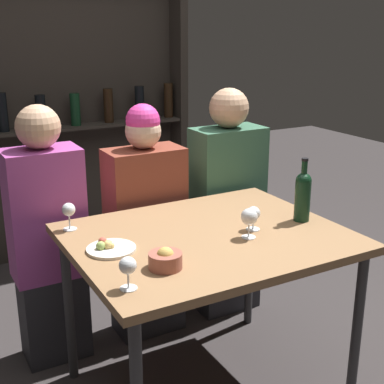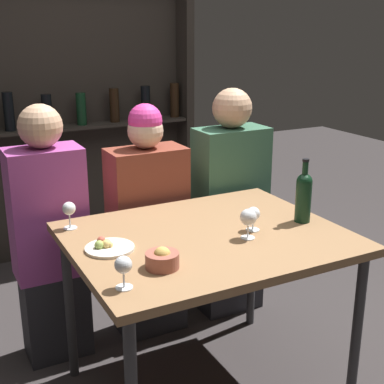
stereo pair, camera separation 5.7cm
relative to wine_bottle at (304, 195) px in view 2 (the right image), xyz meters
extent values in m
cube|color=olive|center=(-0.46, 0.06, -0.14)|extent=(1.14, 0.92, 0.04)
cylinder|color=#2D2D30|center=(0.05, -0.34, -0.53)|extent=(0.04, 0.04, 0.74)
cylinder|color=#2D2D30|center=(-0.97, 0.46, -0.53)|extent=(0.04, 0.04, 0.74)
cylinder|color=#2D2D30|center=(0.05, 0.46, -0.53)|extent=(0.04, 0.04, 0.74)
cube|color=#28231E|center=(-0.46, 1.95, 0.15)|extent=(1.61, 0.02, 2.12)
cube|color=#28231E|center=(0.35, 1.85, 0.15)|extent=(0.06, 0.18, 2.12)
cube|color=#28231E|center=(-0.46, 1.85, 0.05)|extent=(1.53, 0.18, 0.02)
cylinder|color=black|center=(-0.94, 1.86, 0.18)|extent=(0.07, 0.07, 0.25)
cylinder|color=black|center=(-0.69, 1.85, 0.17)|extent=(0.07, 0.07, 0.22)
cylinder|color=black|center=(-0.45, 1.85, 0.17)|extent=(0.07, 0.07, 0.22)
cylinder|color=black|center=(-0.21, 1.85, 0.17)|extent=(0.07, 0.07, 0.24)
cylinder|color=black|center=(0.02, 1.85, 0.18)|extent=(0.07, 0.07, 0.24)
cylinder|color=black|center=(0.26, 1.85, 0.18)|extent=(0.07, 0.07, 0.25)
cylinder|color=black|center=(0.00, 0.00, -0.03)|extent=(0.07, 0.07, 0.19)
sphere|color=black|center=(0.00, 0.00, 0.06)|extent=(0.07, 0.07, 0.07)
cylinder|color=black|center=(0.00, 0.00, 0.11)|extent=(0.03, 0.03, 0.09)
cylinder|color=black|center=(0.00, 0.00, 0.16)|extent=(0.03, 0.03, 0.01)
cylinder|color=silver|center=(-0.94, -0.23, -0.12)|extent=(0.06, 0.06, 0.00)
cylinder|color=silver|center=(-0.94, -0.23, -0.09)|extent=(0.01, 0.01, 0.07)
sphere|color=silver|center=(-0.94, -0.23, -0.04)|extent=(0.06, 0.06, 0.06)
cylinder|color=silver|center=(-0.26, 0.01, -0.12)|extent=(0.06, 0.06, 0.00)
cylinder|color=silver|center=(-0.26, 0.01, -0.09)|extent=(0.01, 0.01, 0.06)
sphere|color=silver|center=(-0.26, 0.01, -0.05)|extent=(0.06, 0.06, 0.06)
cylinder|color=silver|center=(-0.33, -0.05, -0.12)|extent=(0.06, 0.06, 0.00)
cylinder|color=silver|center=(-0.33, -0.05, -0.09)|extent=(0.01, 0.01, 0.07)
sphere|color=silver|center=(-0.33, -0.05, -0.03)|extent=(0.07, 0.07, 0.07)
cylinder|color=silver|center=(-0.95, 0.40, -0.12)|extent=(0.06, 0.06, 0.00)
cylinder|color=silver|center=(-0.95, 0.40, -0.09)|extent=(0.01, 0.01, 0.07)
sphere|color=silver|center=(-0.95, 0.40, -0.03)|extent=(0.06, 0.06, 0.06)
cylinder|color=silver|center=(-0.87, 0.10, -0.12)|extent=(0.20, 0.20, 0.01)
sphere|color=#B74C3D|center=(-0.89, 0.15, -0.10)|extent=(0.04, 0.04, 0.04)
sphere|color=#99B256|center=(-0.88, 0.11, -0.10)|extent=(0.03, 0.03, 0.03)
sphere|color=#E5BC66|center=(-0.87, 0.10, -0.11)|extent=(0.03, 0.03, 0.03)
sphere|color=#99B256|center=(-0.91, 0.11, -0.10)|extent=(0.04, 0.04, 0.04)
sphere|color=#E5BC66|center=(-0.89, 0.10, -0.10)|extent=(0.04, 0.04, 0.04)
cylinder|color=#995142|center=(-0.76, -0.15, -0.10)|extent=(0.12, 0.12, 0.06)
sphere|color=gold|center=(-0.76, -0.15, -0.08)|extent=(0.06, 0.06, 0.06)
cube|color=#26262B|center=(-0.98, 0.68, -0.68)|extent=(0.31, 0.22, 0.45)
cube|color=#9E3F8C|center=(-0.98, 0.68, -0.14)|extent=(0.35, 0.22, 0.63)
sphere|color=tan|center=(-0.98, 0.68, 0.28)|extent=(0.20, 0.20, 0.20)
cube|color=#26262B|center=(-0.47, 0.68, -0.68)|extent=(0.36, 0.22, 0.45)
cube|color=brown|center=(-0.47, 0.68, -0.17)|extent=(0.40, 0.22, 0.58)
sphere|color=beige|center=(-0.47, 0.68, 0.21)|extent=(0.18, 0.18, 0.18)
sphere|color=#EA3893|center=(-0.47, 0.68, 0.26)|extent=(0.17, 0.17, 0.17)
cube|color=#26262B|center=(0.04, 0.68, -0.68)|extent=(0.36, 0.22, 0.45)
cube|color=#38664C|center=(0.04, 0.68, -0.14)|extent=(0.40, 0.22, 0.64)
sphere|color=tan|center=(0.04, 0.68, 0.29)|extent=(0.22, 0.22, 0.22)
camera|label=1|loc=(-1.54, -1.75, 0.72)|focal=50.00mm
camera|label=2|loc=(-1.49, -1.77, 0.72)|focal=50.00mm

